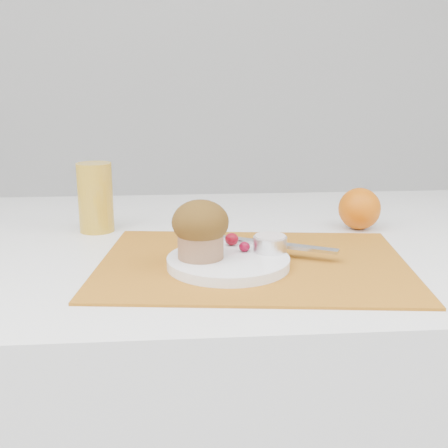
{
  "coord_description": "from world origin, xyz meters",
  "views": [
    {
      "loc": [
        -0.12,
        -0.92,
        1.03
      ],
      "look_at": [
        -0.05,
        -0.04,
        0.8
      ],
      "focal_mm": 45.0,
      "sensor_mm": 36.0,
      "label": 1
    }
  ],
  "objects": [
    {
      "name": "orange",
      "position": [
        0.22,
        0.09,
        0.79
      ],
      "size": [
        0.08,
        0.08,
        0.08
      ],
      "primitive_type": "sphere",
      "color": "#D45F07",
      "rests_on": "table"
    },
    {
      "name": "ramekin",
      "position": [
        0.02,
        -0.09,
        0.78
      ],
      "size": [
        0.07,
        0.07,
        0.02
      ],
      "primitive_type": "cylinder",
      "rotation": [
        0.0,
        0.0,
        -0.27
      ],
      "color": "silver",
      "rests_on": "plate"
    },
    {
      "name": "butter_knife",
      "position": [
        0.03,
        -0.06,
        0.77
      ],
      "size": [
        0.2,
        0.12,
        0.01
      ],
      "primitive_type": "cube",
      "rotation": [
        0.0,
        0.0,
        -0.49
      ],
      "color": "silver",
      "rests_on": "plate"
    },
    {
      "name": "muffin",
      "position": [
        -0.09,
        -0.12,
        0.81
      ],
      "size": [
        0.09,
        0.09,
        0.09
      ],
      "color": "#9E6F4C",
      "rests_on": "plate"
    },
    {
      "name": "raspberry_near",
      "position": [
        -0.04,
        -0.06,
        0.78
      ],
      "size": [
        0.02,
        0.02,
        0.02
      ],
      "primitive_type": "ellipsoid",
      "color": "#5A020C",
      "rests_on": "plate"
    },
    {
      "name": "placemat",
      "position": [
        -0.01,
        -0.1,
        0.75
      ],
      "size": [
        0.51,
        0.4,
        0.0
      ],
      "primitive_type": "cube",
      "rotation": [
        0.0,
        0.0,
        -0.12
      ],
      "color": "#AE6618",
      "rests_on": "table"
    },
    {
      "name": "cream",
      "position": [
        0.02,
        -0.09,
        0.79
      ],
      "size": [
        0.05,
        0.05,
        0.01
      ],
      "primitive_type": "cylinder",
      "rotation": [
        0.0,
        0.0,
        -0.04
      ],
      "color": "beige",
      "rests_on": "ramekin"
    },
    {
      "name": "plate",
      "position": [
        -0.05,
        -0.12,
        0.76
      ],
      "size": [
        0.21,
        0.21,
        0.01
      ],
      "primitive_type": "cylinder",
      "rotation": [
        0.0,
        0.0,
        -0.11
      ],
      "color": "white",
      "rests_on": "placemat"
    },
    {
      "name": "juice_glass",
      "position": [
        -0.28,
        0.12,
        0.81
      ],
      "size": [
        0.08,
        0.08,
        0.13
      ],
      "primitive_type": "cylinder",
      "rotation": [
        0.0,
        0.0,
        -0.18
      ],
      "color": "gold",
      "rests_on": "table"
    },
    {
      "name": "table",
      "position": [
        0.0,
        0.05,
        0.38
      ],
      "size": [
        1.2,
        0.8,
        0.75
      ],
      "primitive_type": "cube",
      "color": "white",
      "rests_on": "ground"
    },
    {
      "name": "raspberry_far",
      "position": [
        -0.02,
        -0.09,
        0.78
      ],
      "size": [
        0.02,
        0.02,
        0.02
      ],
      "primitive_type": "ellipsoid",
      "color": "#580215",
      "rests_on": "plate"
    }
  ]
}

